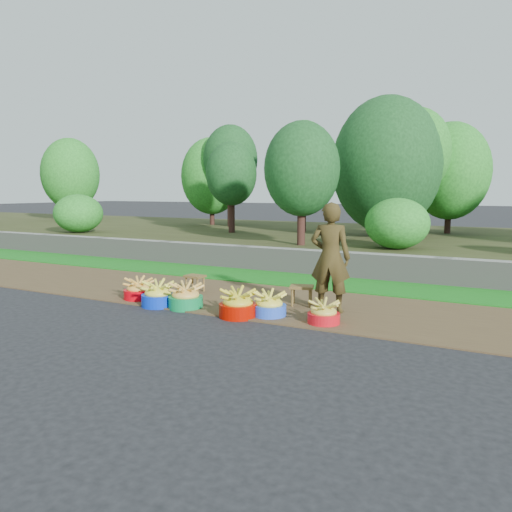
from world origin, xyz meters
The scene contains 14 objects.
ground_plane centered at (0.00, 0.00, 0.00)m, with size 120.00×120.00×0.00m, color black.
dirt_shoulder centered at (0.00, 1.25, 0.01)m, with size 80.00×2.50×0.02m, color #503D25.
grass_verge centered at (0.00, 3.25, 0.02)m, with size 80.00×1.50×0.04m, color #167418.
retaining_wall centered at (0.00, 4.10, 0.28)m, with size 80.00×0.35×0.55m, color gray.
earth_bank centered at (0.00, 9.00, 0.25)m, with size 80.00×10.00×0.50m, color #343719.
basin_a centered at (-2.17, 0.36, 0.17)m, with size 0.50×0.50×0.37m.
basin_b centered at (-1.58, 0.15, 0.18)m, with size 0.54×0.54×0.40m.
basin_c centered at (-1.10, 0.23, 0.18)m, with size 0.54×0.54×0.40m.
basin_d centered at (-0.10, 0.14, 0.19)m, with size 0.56×0.56×0.42m.
basin_e centered at (0.29, 0.37, 0.17)m, with size 0.50×0.50×0.37m.
basin_f centered at (1.15, 0.34, 0.15)m, with size 0.45×0.45×0.34m.
stool_left centered at (-1.68, 1.32, 0.26)m, with size 0.36×0.28×0.30m.
stool_right centered at (0.47, 1.18, 0.28)m, with size 0.43×0.37×0.32m.
vendor_woman centered at (1.00, 1.01, 0.85)m, with size 0.60×0.40×1.66m, color black.
Camera 1 is at (3.45, -6.06, 1.85)m, focal length 35.00 mm.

